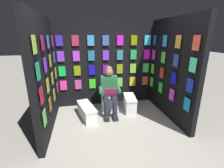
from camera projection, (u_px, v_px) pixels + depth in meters
ground_plane at (124, 147)px, 2.79m from camera, size 30.00×30.00×0.00m
display_wall_back at (106, 64)px, 4.31m from camera, size 2.75×0.14×2.29m
display_wall_left at (171, 70)px, 3.62m from camera, size 0.14×1.94×2.29m
display_wall_right at (45, 75)px, 3.10m from camera, size 0.14×1.94×2.29m
toilet at (108, 98)px, 4.14m from camera, size 0.42×0.57×0.77m
person_reading at (109, 91)px, 3.85m from camera, size 0.55×0.70×1.19m
comic_longbox_near at (130, 103)px, 4.13m from camera, size 0.37×0.70×0.38m
comic_longbox_far at (87, 111)px, 3.76m from camera, size 0.47×0.85×0.31m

